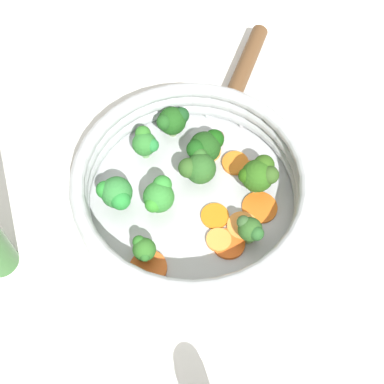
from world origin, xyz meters
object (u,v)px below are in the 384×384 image
carrot_slice_5 (148,268)px  broccoli_floret_0 (159,196)px  carrot_slice_3 (208,151)px  broccoli_floret_2 (145,142)px  carrot_slice_2 (235,163)px  carrot_slice_1 (242,226)px  carrot_slice_7 (229,244)px  broccoli_floret_1 (144,249)px  skillet (192,199)px  carrot_slice_0 (260,207)px  broccoli_floret_7 (206,145)px  carrot_slice_6 (219,240)px  carrot_slice_8 (215,216)px  mushroom_piece_0 (214,139)px  broccoli_floret_4 (116,193)px  carrot_slice_4 (250,171)px  broccoli_floret_5 (197,167)px  broccoli_floret_3 (173,121)px  broccoli_floret_6 (251,230)px  broccoli_floret_8 (259,174)px

carrot_slice_5 → broccoli_floret_0: bearing=104.4°
carrot_slice_3 → broccoli_floret_2: bearing=-155.5°
carrot_slice_2 → carrot_slice_1: bearing=-64.6°
carrot_slice_7 → broccoli_floret_1: size_ratio=1.04×
skillet → carrot_slice_0: size_ratio=6.15×
broccoli_floret_1 → broccoli_floret_7: bearing=85.2°
carrot_slice_6 → carrot_slice_8: size_ratio=0.87×
mushroom_piece_0 → broccoli_floret_4: bearing=-119.3°
broccoli_floret_1 → carrot_slice_4: bearing=64.8°
broccoli_floret_5 → mushroom_piece_0: broccoli_floret_5 is taller
skillet → carrot_slice_3: bearing=95.4°
carrot_slice_7 → broccoli_floret_7: bearing=124.4°
broccoli_floret_1 → broccoli_floret_7: size_ratio=0.73×
carrot_slice_4 → broccoli_floret_3: bearing=170.4°
carrot_slice_1 → mushroom_piece_0: (-0.08, 0.11, 0.00)m
broccoli_floret_5 → broccoli_floret_4: bearing=-136.5°
carrot_slice_8 → broccoli_floret_2: 0.14m
broccoli_floret_6 → mushroom_piece_0: broccoli_floret_6 is taller
carrot_slice_4 → broccoli_floret_7: size_ratio=0.58×
carrot_slice_0 → skillet: bearing=-167.6°
broccoli_floret_1 → broccoli_floret_5: size_ratio=0.78×
carrot_slice_5 → carrot_slice_2: bearing=76.0°
skillet → carrot_slice_7: size_ratio=6.95×
broccoli_floret_7 → broccoli_floret_8: (0.08, -0.02, 0.00)m
broccoli_floret_1 → broccoli_floret_5: 0.13m
broccoli_floret_4 → broccoli_floret_3: bearing=81.7°
broccoli_floret_5 → broccoli_floret_2: bearing=171.6°
carrot_slice_3 → broccoli_floret_5: bearing=-87.1°
broccoli_floret_4 → broccoli_floret_7: 0.14m
broccoli_floret_0 → mushroom_piece_0: broccoli_floret_0 is taller
skillet → carrot_slice_1: size_ratio=7.27×
carrot_slice_5 → broccoli_floret_7: size_ratio=0.85×
carrot_slice_3 → carrot_slice_1: bearing=-47.7°
carrot_slice_5 → carrot_slice_7: bearing=40.3°
carrot_slice_0 → broccoli_floret_0: bearing=-157.2°
carrot_slice_7 → broccoli_floret_5: broccoli_floret_5 is taller
carrot_slice_5 → skillet: bearing=84.3°
carrot_slice_2 → broccoli_floret_2: broccoli_floret_2 is taller
broccoli_floret_4 → broccoli_floret_0: bearing=17.4°
carrot_slice_3 → broccoli_floret_4: 0.15m
broccoli_floret_2 → carrot_slice_3: bearing=24.5°
broccoli_floret_4 → carrot_slice_2: bearing=44.8°
carrot_slice_6 → broccoli_floret_4: size_ratio=0.62×
broccoli_floret_6 → broccoli_floret_7: 0.14m
broccoli_floret_3 → broccoli_floret_7: 0.06m
carrot_slice_7 → mushroom_piece_0: bearing=117.8°
carrot_slice_6 → broccoli_floret_0: broccoli_floret_0 is taller
skillet → broccoli_floret_8: 0.10m
carrot_slice_7 → mushroom_piece_0: size_ratio=1.23×
mushroom_piece_0 → carrot_slice_7: bearing=-62.2°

